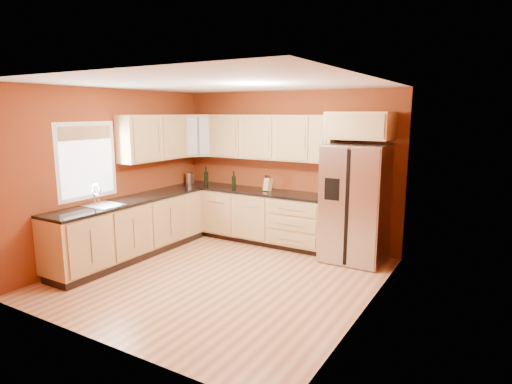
{
  "coord_description": "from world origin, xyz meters",
  "views": [
    {
      "loc": [
        3.27,
        -4.56,
        2.24
      ],
      "look_at": [
        0.04,
        0.9,
        1.06
      ],
      "focal_mm": 30.0,
      "sensor_mm": 36.0,
      "label": 1
    }
  ],
  "objects_px": {
    "canister_left": "(191,179)",
    "wine_bottle_a": "(206,176)",
    "soap_dispenser": "(323,191)",
    "refrigerator": "(355,203)",
    "knife_block": "(268,185)"
  },
  "relations": [
    {
      "from": "refrigerator",
      "to": "knife_block",
      "type": "xyz_separation_m",
      "value": [
        -1.56,
        0.09,
        0.14
      ]
    },
    {
      "from": "knife_block",
      "to": "soap_dispenser",
      "type": "height_order",
      "value": "knife_block"
    },
    {
      "from": "wine_bottle_a",
      "to": "knife_block",
      "type": "relative_size",
      "value": 1.55
    },
    {
      "from": "soap_dispenser",
      "to": "knife_block",
      "type": "bearing_deg",
      "value": 178.11
    },
    {
      "from": "canister_left",
      "to": "knife_block",
      "type": "distance_m",
      "value": 1.64
    },
    {
      "from": "knife_block",
      "to": "soap_dispenser",
      "type": "bearing_deg",
      "value": 14.49
    },
    {
      "from": "canister_left",
      "to": "knife_block",
      "type": "xyz_separation_m",
      "value": [
        1.64,
        0.02,
        0.02
      ]
    },
    {
      "from": "knife_block",
      "to": "refrigerator",
      "type": "bearing_deg",
      "value": 13.0
    },
    {
      "from": "refrigerator",
      "to": "wine_bottle_a",
      "type": "distance_m",
      "value": 2.83
    },
    {
      "from": "canister_left",
      "to": "wine_bottle_a",
      "type": "relative_size",
      "value": 0.5
    },
    {
      "from": "refrigerator",
      "to": "soap_dispenser",
      "type": "relative_size",
      "value": 9.73
    },
    {
      "from": "refrigerator",
      "to": "soap_dispenser",
      "type": "height_order",
      "value": "refrigerator"
    },
    {
      "from": "refrigerator",
      "to": "wine_bottle_a",
      "type": "relative_size",
      "value": 5.2
    },
    {
      "from": "refrigerator",
      "to": "canister_left",
      "type": "relative_size",
      "value": 10.35
    },
    {
      "from": "soap_dispenser",
      "to": "wine_bottle_a",
      "type": "bearing_deg",
      "value": -179.37
    }
  ]
}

